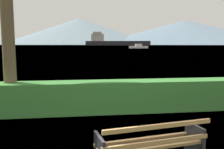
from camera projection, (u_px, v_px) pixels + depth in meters
name	position (u px, v px, depth m)	size (l,w,h in m)	color
water_surface	(80.00, 45.00, 305.89)	(620.00, 620.00, 0.00)	#7A99A8
park_bench	(151.00, 146.00, 3.90)	(1.83, 0.87, 0.87)	tan
hedge_row	(117.00, 96.00, 7.42)	(13.18, 0.78, 0.93)	#387A33
cargo_ship_large	(113.00, 42.00, 289.43)	(75.50, 30.34, 15.84)	#232328
fishing_boat_near	(139.00, 47.00, 107.95)	(8.44, 4.03, 2.02)	silver
distant_hills	(92.00, 32.00, 560.43)	(919.88, 425.81, 60.25)	slate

